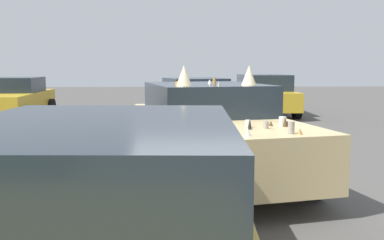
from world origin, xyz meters
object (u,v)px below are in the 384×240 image
Objects in this scene: parked_sedan_behind_right at (9,100)px; parked_sedan_far_right at (262,94)px; art_car_decorated at (210,130)px; parked_sedan_far_left at (196,100)px.

parked_sedan_behind_right is 0.93× the size of parked_sedan_far_right.
art_car_decorated is 1.06× the size of parked_sedan_far_right.
art_car_decorated is 8.62m from parked_sedan_behind_right.
parked_sedan_far_left is at bearing 166.99° from art_car_decorated.
art_car_decorated is at bearing 163.93° from parked_sedan_far_right.
parked_sedan_far_left is 1.03× the size of parked_sedan_far_right.
parked_sedan_far_right reaches higher than parked_sedan_far_left.
art_car_decorated reaches higher than parked_sedan_far_left.
parked_sedan_far_right is (2.11, -8.14, 0.02)m from parked_sedan_behind_right.
art_car_decorated is at bearing 37.64° from parked_sedan_behind_right.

